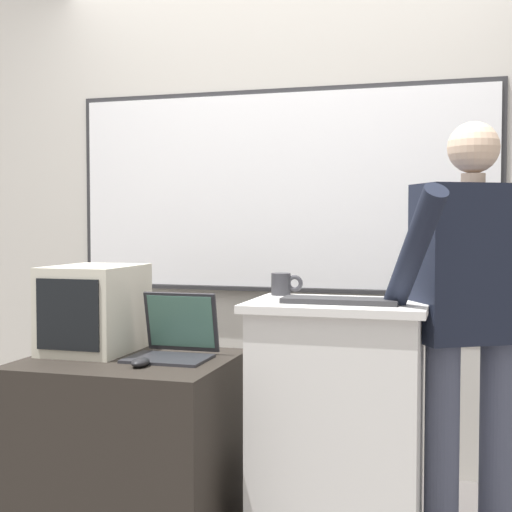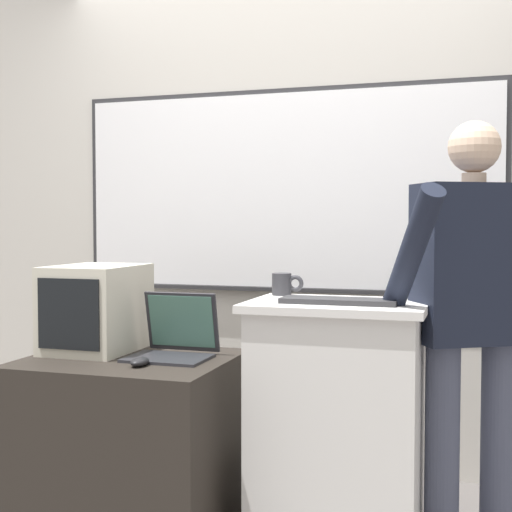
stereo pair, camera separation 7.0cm
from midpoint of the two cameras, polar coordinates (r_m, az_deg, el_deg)
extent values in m
cube|color=beige|center=(3.70, 4.00, 5.97)|extent=(6.40, 0.12, 2.93)
cube|color=#2D2D30|center=(3.65, 2.76, 5.24)|extent=(2.19, 0.02, 1.04)
cube|color=white|center=(3.65, 2.74, 5.24)|extent=(2.14, 0.02, 0.99)
cube|color=#2D2D30|center=(3.64, 2.66, -2.70)|extent=(1.93, 0.04, 0.02)
cube|color=silver|center=(2.83, 7.21, -13.58)|extent=(0.62, 0.45, 0.92)
cube|color=silver|center=(2.73, 7.26, -3.96)|extent=(0.68, 0.49, 0.03)
cube|color=#28231E|center=(2.99, -9.36, -14.78)|extent=(0.80, 0.67, 0.71)
cylinder|color=#474C60|center=(2.88, 15.36, -14.61)|extent=(0.13, 0.13, 0.80)
cylinder|color=#474C60|center=(2.99, 19.44, -14.01)|extent=(0.13, 0.13, 0.80)
cube|color=black|center=(2.81, 17.63, -0.57)|extent=(0.48, 0.40, 0.60)
cylinder|color=beige|center=(2.82, 17.73, 5.94)|extent=(0.09, 0.09, 0.04)
sphere|color=beige|center=(2.82, 17.76, 8.31)|extent=(0.19, 0.19, 0.19)
cylinder|color=black|center=(2.53, 12.98, -0.06)|extent=(0.28, 0.40, 0.50)
cube|color=#28282D|center=(2.84, -6.37, -8.13)|extent=(0.32, 0.23, 0.01)
cube|color=#28282D|center=(2.94, -5.26, -5.24)|extent=(0.31, 0.06, 0.24)
cube|color=#4C7A6B|center=(2.94, -5.32, -5.23)|extent=(0.28, 0.05, 0.21)
cube|color=#2D2D30|center=(2.67, 7.42, -3.58)|extent=(0.43, 0.14, 0.02)
ellipsoid|color=black|center=(2.72, -8.56, -8.36)|extent=(0.06, 0.10, 0.03)
cube|color=beige|center=(3.06, -12.00, -4.09)|extent=(0.33, 0.42, 0.36)
cube|color=black|center=(2.88, -14.11, -4.54)|extent=(0.27, 0.01, 0.28)
cylinder|color=#333338|center=(2.95, 2.75, -2.27)|extent=(0.08, 0.08, 0.09)
torus|color=#333338|center=(2.94, 3.85, -2.20)|extent=(0.07, 0.02, 0.07)
camera|label=1|loc=(0.04, -89.29, 0.03)|focal=50.00mm
camera|label=2|loc=(0.04, 90.71, -0.03)|focal=50.00mm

